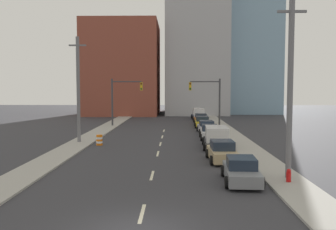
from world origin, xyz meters
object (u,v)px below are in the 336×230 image
Objects in this scene: box_truck_black at (216,138)px; sedan_white at (210,132)px; utility_pole_left_mid at (78,89)px; sedan_gray at (241,171)px; traffic_signal_right at (211,96)px; sedan_orange at (201,119)px; utility_pole_right_near at (290,87)px; sedan_tan at (222,152)px; box_truck_navy at (198,114)px; traffic_signal_left at (121,96)px; sedan_yellow at (202,122)px; traffic_barrel at (99,140)px; fire_hydrant at (289,176)px; sedan_silver at (206,127)px.

box_truck_black is 5.72m from sedan_white.
sedan_gray is at bearing -48.64° from utility_pole_left_mid.
traffic_signal_right reaches higher than sedan_orange.
traffic_signal_right is 20.83m from utility_pole_left_mid.
sedan_orange is at bearing 94.47° from utility_pole_right_near.
utility_pole_right_near is 34.22m from sedan_orange.
traffic_signal_right reaches higher than sedan_tan.
traffic_signal_right is at bearing -86.29° from box_truck_navy.
traffic_signal_left is 11.55m from sedan_yellow.
utility_pole_left_mid is at bearing 138.30° from utility_pole_right_near.
sedan_yellow reaches higher than traffic_barrel.
sedan_white is at bearing 93.09° from box_truck_black.
sedan_tan is (10.24, -7.28, 0.20)m from traffic_barrel.
box_truck_black reaches higher than fire_hydrant.
sedan_white is 0.91× the size of sedan_yellow.
sedan_silver is at bearing 97.17° from utility_pole_right_near.
fire_hydrant is 23.32m from sedan_silver.
utility_pole_left_mid is at bearing -116.69° from box_truck_navy.
box_truck_navy is (0.50, 35.55, 0.20)m from sedan_tan.
traffic_signal_right is 29.38m from utility_pole_right_near.
utility_pole_left_mid is 15.87m from sedan_silver.
sedan_gray is at bearing 172.24° from fire_hydrant.
traffic_signal_right reaches higher than fire_hydrant.
sedan_yellow is at bearing -93.47° from sedan_orange.
box_truck_black is at bearing -7.45° from traffic_barrel.
utility_pole_right_near is 10.75× the size of traffic_barrel.
sedan_yellow is (0.07, 11.34, -0.00)m from sedan_white.
box_truck_navy is (0.06, 6.99, 0.22)m from sedan_orange.
utility_pole_left_mid is (-13.89, -15.49, 0.94)m from traffic_signal_right.
utility_pole_right_near is 20.78m from utility_pole_left_mid.
box_truck_navy is (10.74, 28.27, 0.41)m from traffic_barrel.
utility_pole_left_mid is at bearing -96.36° from traffic_signal_left.
sedan_orange is at bearing 22.00° from traffic_signal_left.
utility_pole_left_mid is 13.61m from box_truck_black.
sedan_white is at bearing -48.80° from traffic_signal_left.
sedan_gray is at bearing -92.21° from traffic_signal_right.
traffic_barrel is at bearing 142.84° from sedan_tan.
sedan_yellow is 0.80× the size of box_truck_navy.
fire_hydrant is at bearing -4.86° from sedan_gray.
box_truck_navy reaches higher than sedan_orange.
utility_pole_right_near is 7.60m from sedan_tan.
box_truck_navy is at bearing 69.20° from traffic_barrel.
sedan_yellow is at bearing 95.73° from utility_pole_right_near.
utility_pole_right_near is 1.87× the size of box_truck_black.
sedan_orange is 6.99m from box_truck_navy.
traffic_signal_right is 3.85m from sedan_yellow.
utility_pole_left_mid is 19.69m from sedan_yellow.
traffic_signal_left is 33.39m from fire_hydrant.
fire_hydrant is (13.52, -30.30, -3.75)m from traffic_signal_left.
utility_pole_left_mid reaches higher than sedan_yellow.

